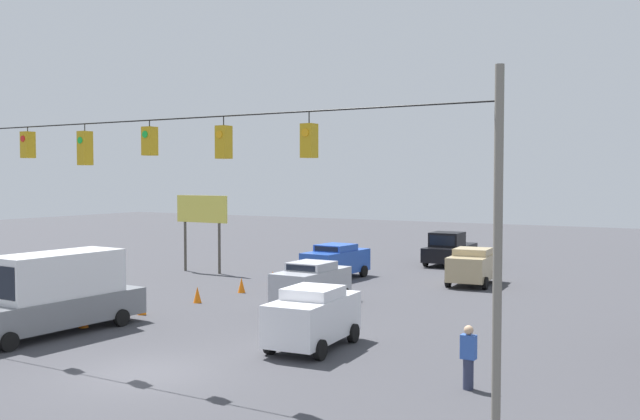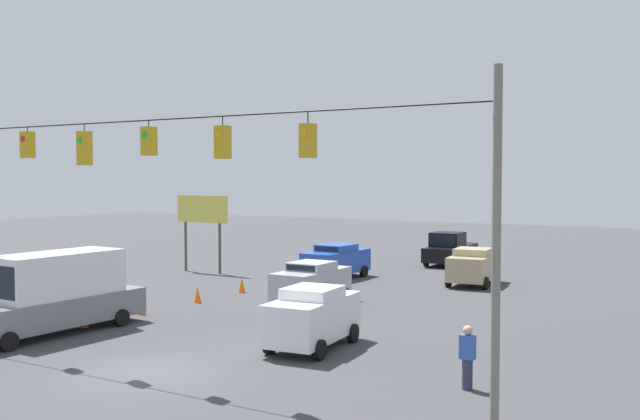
% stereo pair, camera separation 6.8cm
% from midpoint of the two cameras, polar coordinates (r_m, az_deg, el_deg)
% --- Properties ---
extents(ground_plane, '(140.00, 140.00, 0.00)m').
position_cam_midpoint_polar(ground_plane, '(21.52, -13.68, -12.58)').
color(ground_plane, '#3D3D42').
extents(overhead_signal_span, '(20.36, 0.38, 8.02)m').
position_cam_midpoint_polar(overhead_signal_span, '(20.97, -13.48, 1.44)').
color(overhead_signal_span, slate).
rests_on(overhead_signal_span, ground_plane).
extents(sedan_white_crossing_near, '(2.25, 4.15, 2.02)m').
position_cam_midpoint_polar(sedan_white_crossing_near, '(23.64, -0.51, -8.51)').
color(sedan_white_crossing_near, silver).
rests_on(sedan_white_crossing_near, ground_plane).
extents(sedan_blue_withflow_far, '(2.31, 4.52, 1.91)m').
position_cam_midpoint_polar(sedan_blue_withflow_far, '(39.64, 1.35, -4.07)').
color(sedan_blue_withflow_far, '#234CB2').
rests_on(sedan_blue_withflow_far, ground_plane).
extents(pickup_truck_black_withflow_deep, '(2.43, 5.55, 2.12)m').
position_cam_midpoint_polar(pickup_truck_black_withflow_deep, '(46.72, 10.40, -3.12)').
color(pickup_truck_black_withflow_deep, black).
rests_on(pickup_truck_black_withflow_deep, ground_plane).
extents(box_truck_grey_parked_shoulder, '(2.53, 7.28, 2.91)m').
position_cam_midpoint_polar(box_truck_grey_parked_shoulder, '(27.47, -20.45, -6.30)').
color(box_truck_grey_parked_shoulder, slate).
rests_on(box_truck_grey_parked_shoulder, ground_plane).
extents(sedan_silver_withflow_mid, '(2.05, 4.12, 1.89)m').
position_cam_midpoint_polar(sedan_silver_withflow_mid, '(31.59, -0.63, -5.80)').
color(sedan_silver_withflow_mid, '#A8AAB2').
rests_on(sedan_silver_withflow_mid, ground_plane).
extents(sedan_tan_oncoming_deep, '(2.40, 4.13, 1.92)m').
position_cam_midpoint_polar(sedan_tan_oncoming_deep, '(38.14, 12.19, -4.39)').
color(sedan_tan_oncoming_deep, tan).
rests_on(sedan_tan_oncoming_deep, ground_plane).
extents(traffic_cone_nearest, '(0.37, 0.37, 0.73)m').
position_cam_midpoint_polar(traffic_cone_nearest, '(28.35, -18.34, -8.18)').
color(traffic_cone_nearest, orange).
rests_on(traffic_cone_nearest, ground_plane).
extents(traffic_cone_second, '(0.37, 0.37, 0.73)m').
position_cam_midpoint_polar(traffic_cone_second, '(30.29, -14.01, -7.44)').
color(traffic_cone_second, orange).
rests_on(traffic_cone_second, ground_plane).
extents(traffic_cone_third, '(0.37, 0.37, 0.73)m').
position_cam_midpoint_polar(traffic_cone_third, '(32.58, -9.72, -6.69)').
color(traffic_cone_third, orange).
rests_on(traffic_cone_third, ground_plane).
extents(traffic_cone_fourth, '(0.37, 0.37, 0.73)m').
position_cam_midpoint_polar(traffic_cone_fourth, '(35.09, -6.23, -6.00)').
color(traffic_cone_fourth, orange).
rests_on(traffic_cone_fourth, ground_plane).
extents(traffic_cone_fifth, '(0.37, 0.37, 0.73)m').
position_cam_midpoint_polar(traffic_cone_fifth, '(37.49, -3.72, -5.43)').
color(traffic_cone_fifth, orange).
rests_on(traffic_cone_fifth, ground_plane).
extents(traffic_cone_farthest, '(0.37, 0.37, 0.73)m').
position_cam_midpoint_polar(traffic_cone_farthest, '(40.28, -0.96, -4.87)').
color(traffic_cone_farthest, orange).
rests_on(traffic_cone_farthest, ground_plane).
extents(roadside_billboard, '(3.71, 0.16, 4.56)m').
position_cam_midpoint_polar(roadside_billboard, '(42.63, -9.36, -0.45)').
color(roadside_billboard, '#4C473D').
rests_on(roadside_billboard, ground_plane).
extents(pedestrian, '(0.40, 0.28, 1.71)m').
position_cam_midpoint_polar(pedestrian, '(19.62, 11.81, -11.46)').
color(pedestrian, '#2D334C').
rests_on(pedestrian, ground_plane).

